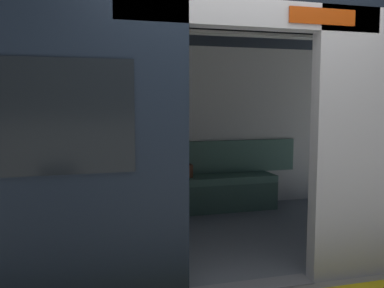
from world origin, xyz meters
name	(u,v)px	position (x,y,z in m)	size (l,w,h in m)	color
ground_plane	(250,287)	(0.00, 0.00, 0.00)	(60.00, 60.00, 0.00)	gray
train_car	(198,94)	(0.07, -1.21, 1.54)	(6.40, 2.74, 2.32)	silver
bench_seat	(181,187)	(0.00, -2.23, 0.36)	(2.62, 0.44, 0.47)	#4C7566
person_seated	(159,163)	(0.30, -2.18, 0.68)	(0.55, 0.70, 1.19)	pink
handbag	(182,171)	(-0.04, -2.30, 0.55)	(0.26, 0.15, 0.17)	brown
book	(131,180)	(0.64, -2.26, 0.48)	(0.15, 0.22, 0.03)	#26598C
grab_pole_door	(178,145)	(0.46, -0.50, 1.09)	(0.04, 0.04, 2.18)	silver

